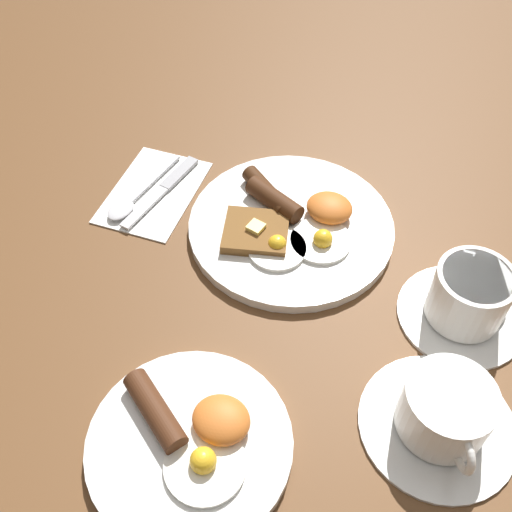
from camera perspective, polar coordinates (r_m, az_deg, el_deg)
ground_plane at (r=0.83m, az=3.32°, el=2.46°), size 3.00×3.00×0.00m
breakfast_plate_near at (r=0.82m, az=3.30°, el=3.02°), size 0.28×0.28×0.04m
breakfast_plate_far at (r=0.65m, az=-6.17°, el=-17.08°), size 0.21×0.21×0.04m
teacup_near at (r=0.75m, az=19.56°, el=-3.85°), size 0.15×0.15×0.08m
teacup_far at (r=0.67m, az=17.45°, el=-14.16°), size 0.17×0.17×0.07m
napkin at (r=0.89m, az=-9.72°, el=6.08°), size 0.13×0.18×0.01m
knife at (r=0.89m, az=-8.69°, el=6.48°), size 0.04×0.17×0.01m
spoon at (r=0.87m, az=-12.02°, el=5.01°), size 0.04×0.16×0.01m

